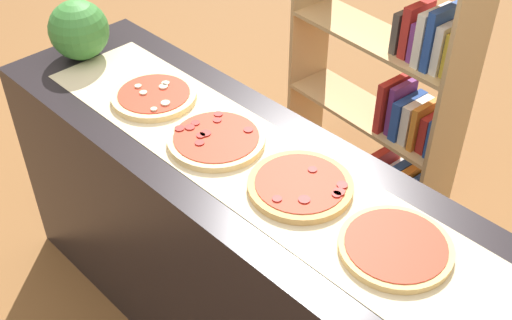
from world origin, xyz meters
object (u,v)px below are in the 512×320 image
(pizza_pepperoni_2, at_px, (300,186))
(watermelon, at_px, (79,30))
(pizza_mushroom_0, at_px, (155,95))
(bookshelf, at_px, (401,65))
(pizza_plain_3, at_px, (396,247))
(pizza_pepperoni_1, at_px, (216,139))

(pizza_pepperoni_2, bearing_deg, watermelon, -178.65)
(pizza_mushroom_0, bearing_deg, bookshelf, 74.04)
(pizza_mushroom_0, height_order, bookshelf, bookshelf)
(pizza_plain_3, distance_m, bookshelf, 1.28)
(pizza_plain_3, bearing_deg, pizza_pepperoni_1, -177.94)
(pizza_pepperoni_2, height_order, bookshelf, bookshelf)
(watermelon, bearing_deg, pizza_mushroom_0, 2.18)
(pizza_pepperoni_2, relative_size, bookshelf, 0.19)
(watermelon, distance_m, bookshelf, 1.34)
(pizza_plain_3, xyz_separation_m, watermelon, (-1.44, -0.02, 0.10))
(pizza_pepperoni_2, distance_m, pizza_plain_3, 0.34)
(pizza_mushroom_0, bearing_deg, watermelon, -177.82)
(pizza_mushroom_0, distance_m, pizza_plain_3, 1.01)
(pizza_mushroom_0, bearing_deg, pizza_pepperoni_2, 0.83)
(watermelon, xyz_separation_m, bookshelf, (0.73, 1.08, -0.28))
(pizza_pepperoni_1, relative_size, pizza_plain_3, 1.04)
(pizza_mushroom_0, xyz_separation_m, pizza_plain_3, (1.01, 0.01, -0.00))
(pizza_plain_3, distance_m, watermelon, 1.44)
(pizza_pepperoni_1, bearing_deg, pizza_pepperoni_2, 4.29)
(pizza_plain_3, relative_size, bookshelf, 0.19)
(pizza_pepperoni_1, height_order, pizza_pepperoni_2, same)
(pizza_pepperoni_1, bearing_deg, pizza_plain_3, 2.06)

